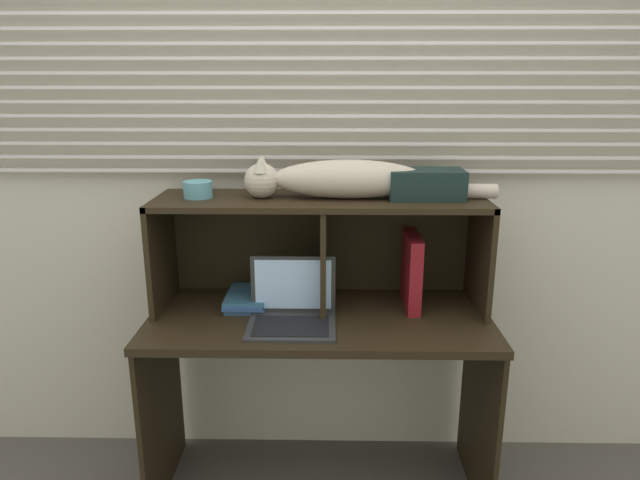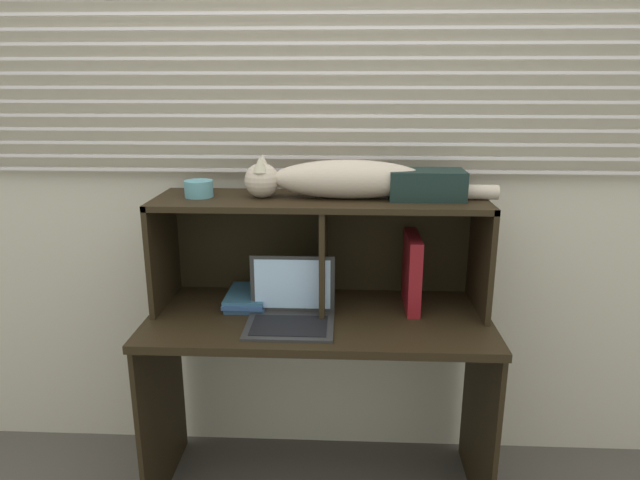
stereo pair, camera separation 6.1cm
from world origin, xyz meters
name	(u,v)px [view 1 (the left image)]	position (x,y,z in m)	size (l,w,h in m)	color
back_panel_with_blinds	(321,168)	(0.00, 0.55, 1.26)	(4.40, 0.08, 2.50)	beige
desk	(320,354)	(0.00, 0.22, 0.60)	(1.27, 0.58, 0.76)	black
hutch_shelf_unit	(321,229)	(0.00, 0.36, 1.06)	(1.23, 0.35, 0.42)	black
cat	(341,180)	(0.08, 0.32, 1.25)	(0.93, 0.15, 0.16)	#BBAA97
laptop	(292,311)	(-0.10, 0.15, 0.81)	(0.31, 0.25, 0.23)	#2C2C2C
binder_upright	(411,271)	(0.35, 0.32, 0.90)	(0.05, 0.25, 0.28)	maroon
book_stack	(247,299)	(-0.28, 0.32, 0.78)	(0.16, 0.24, 0.05)	#31547D
small_basket	(198,189)	(-0.45, 0.32, 1.21)	(0.11, 0.11, 0.06)	teal
storage_box	(426,184)	(0.39, 0.32, 1.24)	(0.27, 0.16, 0.11)	black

